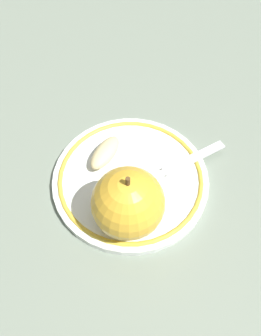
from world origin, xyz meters
TOP-DOWN VIEW (x-y plane):
  - ground_plane at (0.00, 0.00)m, footprint 2.00×2.00m
  - plate at (-0.01, -0.01)m, footprint 0.20×0.20m
  - apple_red_whole at (-0.07, -0.04)m, footprint 0.08×0.08m
  - apple_slice_front at (-0.00, 0.03)m, footprint 0.06×0.03m
  - fork at (0.02, -0.06)m, footprint 0.15×0.11m

SIDE VIEW (x-z plane):
  - ground_plane at x=0.00m, z-range 0.00..0.00m
  - plate at x=-0.01m, z-range 0.00..0.01m
  - fork at x=0.02m, z-range 0.01..0.02m
  - apple_slice_front at x=0.00m, z-range 0.01..0.03m
  - apple_red_whole at x=-0.07m, z-range 0.01..0.10m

